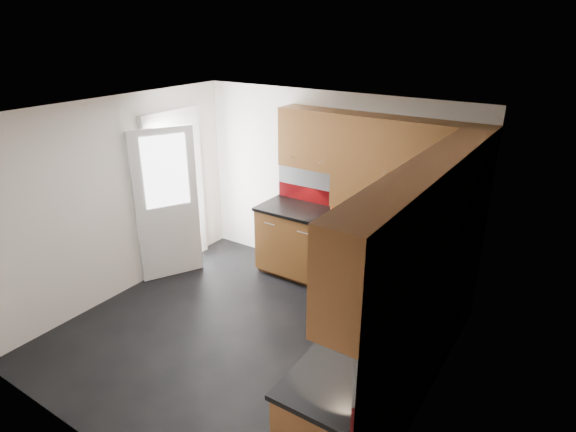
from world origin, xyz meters
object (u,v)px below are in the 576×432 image
Objects in this scene: food_processor at (445,249)px; gas_hob at (351,221)px; toaster at (371,213)px; utensil_pot at (335,207)px.

gas_hob is at bearing 162.39° from food_processor.
gas_hob is at bearing -137.94° from toaster.
toaster is at bearing 42.06° from gas_hob.
utensil_pot is 1.46× the size of food_processor.
gas_hob is 1.92× the size of toaster.
toaster is (0.18, 0.16, 0.08)m from gas_hob.
utensil_pot is at bearing 161.00° from food_processor.
food_processor is at bearing -17.61° from gas_hob.
utensil_pot is 0.47m from toaster.
utensil_pot reaches higher than toaster.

